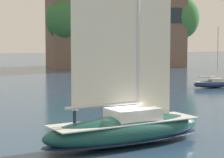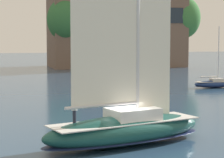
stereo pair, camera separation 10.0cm
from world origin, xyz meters
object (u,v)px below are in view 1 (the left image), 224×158
object	(u,v)px
tree_shore_left	(63,20)
sailboat_main	(126,126)
tree_shore_center	(182,18)
sailboat_moored_mid_channel	(214,84)

from	to	relation	value
tree_shore_left	sailboat_main	bearing A→B (deg)	-96.21
tree_shore_left	tree_shore_center	world-z (taller)	tree_shore_center
tree_shore_center	sailboat_moored_mid_channel	distance (m)	48.66
tree_shore_center	tree_shore_left	bearing A→B (deg)	-176.92
tree_shore_center	sailboat_main	size ratio (longest dim) A/B	1.13
tree_shore_left	sailboat_moored_mid_channel	world-z (taller)	tree_shore_left
tree_shore_center	sailboat_main	world-z (taller)	tree_shore_center
sailboat_moored_mid_channel	tree_shore_center	bearing A→B (deg)	70.52
tree_shore_left	tree_shore_center	distance (m)	28.89
tree_shore_center	sailboat_main	distance (m)	81.29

